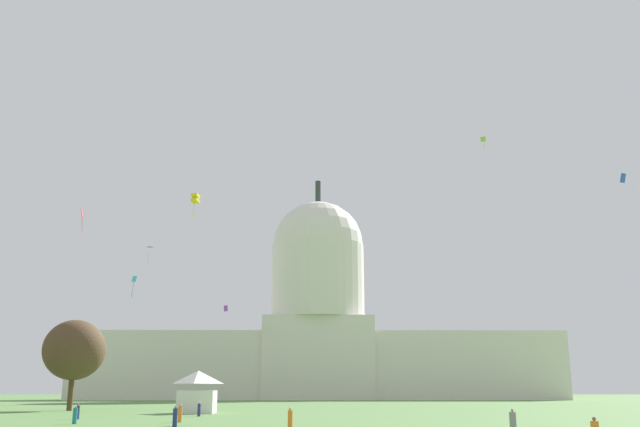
# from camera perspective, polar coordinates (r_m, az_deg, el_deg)

# --- Properties ---
(capitol_building) EXTENTS (148.05, 29.31, 69.65)m
(capitol_building) POSITION_cam_1_polar(r_m,az_deg,el_deg) (218.07, -0.17, -9.58)
(capitol_building) COLOR silver
(capitol_building) RESTS_ON ground_plane
(event_tent) EXTENTS (5.08, 5.95, 5.54)m
(event_tent) POSITION_cam_1_polar(r_m,az_deg,el_deg) (96.46, -10.10, -14.35)
(event_tent) COLOR white
(event_tent) RESTS_ON ground_plane
(tree_west_near) EXTENTS (12.72, 12.70, 13.41)m
(tree_west_near) POSITION_cam_1_polar(r_m,az_deg,el_deg) (112.85, -19.67, -10.60)
(tree_west_near) COLOR #4C3823
(tree_west_near) RESTS_ON ground_plane
(person_navy_mid_center) EXTENTS (0.54, 0.54, 1.62)m
(person_navy_mid_center) POSITION_cam_1_polar(r_m,az_deg,el_deg) (80.65, -19.45, -15.25)
(person_navy_mid_center) COLOR navy
(person_navy_mid_center) RESTS_ON ground_plane
(person_navy_near_tent) EXTENTS (0.38, 0.38, 1.69)m
(person_navy_near_tent) POSITION_cam_1_polar(r_m,az_deg,el_deg) (85.48, -9.99, -15.69)
(person_navy_near_tent) COLOR navy
(person_navy_near_tent) RESTS_ON ground_plane
(person_teal_deep_crowd) EXTENTS (0.57, 0.57, 1.65)m
(person_teal_deep_crowd) POSITION_cam_1_polar(r_m,az_deg,el_deg) (69.87, -19.63, -15.48)
(person_teal_deep_crowd) COLOR #1E757A
(person_teal_deep_crowd) RESTS_ON ground_plane
(person_grey_mid_left) EXTENTS (0.64, 0.64, 1.75)m
(person_grey_mid_left) POSITION_cam_1_polar(r_m,az_deg,el_deg) (52.59, 15.69, -16.36)
(person_grey_mid_left) COLOR gray
(person_grey_mid_left) RESTS_ON ground_plane
(person_orange_back_left) EXTENTS (0.52, 0.52, 1.73)m
(person_orange_back_left) POSITION_cam_1_polar(r_m,az_deg,el_deg) (70.79, -11.52, -15.94)
(person_orange_back_left) COLOR orange
(person_orange_back_left) RESTS_ON ground_plane
(person_orange_aisle_center) EXTENTS (0.52, 0.52, 1.77)m
(person_orange_aisle_center) POSITION_cam_1_polar(r_m,az_deg,el_deg) (55.18, -2.48, -16.70)
(person_orange_aisle_center) COLOR orange
(person_orange_aisle_center) RESTS_ON ground_plane
(person_navy_lawn_far_right) EXTENTS (0.46, 0.46, 1.76)m
(person_navy_lawn_far_right) POSITION_cam_1_polar(r_m,az_deg,el_deg) (60.71, -11.91, -16.22)
(person_navy_lawn_far_right) COLOR navy
(person_navy_lawn_far_right) RESTS_ON ground_plane
(kite_violet_mid) EXTENTS (0.92, 0.87, 1.56)m
(kite_violet_mid) POSITION_cam_1_polar(r_m,az_deg,el_deg) (169.38, -7.81, -7.78)
(kite_violet_mid) COLOR purple
(kite_pink_mid) EXTENTS (1.43, 1.01, 3.80)m
(kite_pink_mid) POSITION_cam_1_polar(r_m,az_deg,el_deg) (161.04, -13.96, -2.88)
(kite_pink_mid) COLOR pink
(kite_yellow_mid) EXTENTS (1.19, 1.23, 3.26)m
(kite_yellow_mid) POSITION_cam_1_polar(r_m,az_deg,el_deg) (90.19, -10.28, 1.22)
(kite_yellow_mid) COLOR yellow
(kite_blue_mid) EXTENTS (0.74, 0.51, 1.09)m
(kite_blue_mid) POSITION_cam_1_polar(r_m,az_deg,el_deg) (87.03, 23.79, 2.71)
(kite_blue_mid) COLOR blue
(kite_cyan_low) EXTENTS (0.91, 0.70, 3.03)m
(kite_cyan_low) POSITION_cam_1_polar(r_m,az_deg,el_deg) (98.82, -15.15, -5.41)
(kite_cyan_low) COLOR #33BCDB
(kite_lime_high) EXTENTS (0.82, 0.60, 2.24)m
(kite_lime_high) POSITION_cam_1_polar(r_m,az_deg,el_deg) (121.03, 13.37, 5.96)
(kite_lime_high) COLOR #8CD133
(kite_red_mid) EXTENTS (0.52, 1.09, 3.95)m
(kite_red_mid) POSITION_cam_1_polar(r_m,az_deg,el_deg) (127.03, -19.11, -0.07)
(kite_red_mid) COLOR red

